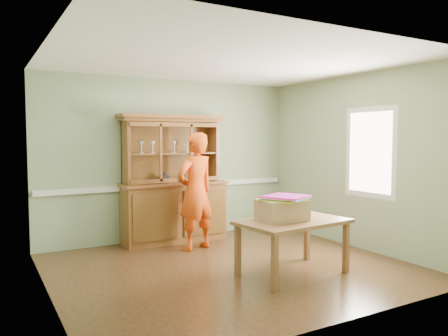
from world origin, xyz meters
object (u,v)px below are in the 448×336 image
dining_table (293,226)px  person (196,191)px  china_hutch (173,197)px  cardboard_box (282,210)px

dining_table → person: (-0.53, 1.70, 0.29)m
dining_table → person: bearing=101.1°
dining_table → china_hutch: bearing=98.3°
china_hutch → person: size_ratio=1.16×
cardboard_box → person: person is taller
dining_table → cardboard_box: cardboard_box is taller
china_hutch → dining_table: china_hutch is taller
person → china_hutch: bearing=-97.5°
china_hutch → cardboard_box: china_hutch is taller
cardboard_box → person: size_ratio=0.31×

